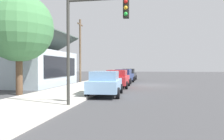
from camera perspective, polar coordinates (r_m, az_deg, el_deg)
name	(u,v)px	position (r m, az deg, el deg)	size (l,w,h in m)	color
ground_plane	(150,85)	(22.60, 9.84, -3.90)	(120.00, 120.00, 0.00)	#424244
sidewalk_curb	(96,84)	(23.28, -4.11, -3.55)	(60.00, 4.20, 0.16)	beige
car_skyblue	(105,83)	(14.14, -1.73, -3.44)	(4.40, 2.22, 1.59)	#8CB7E0
car_cherry	(118,78)	(19.74, 1.53, -2.20)	(4.93, 2.09, 1.59)	red
car_navy	(124,76)	(24.91, 3.16, -1.57)	(4.56, 2.08, 1.59)	navy
car_charcoal	(129,74)	(30.43, 4.44, -1.12)	(4.68, 1.94, 1.59)	#2D3035
storefront_building	(29,67)	(23.56, -20.72, 0.75)	(9.69, 7.15, 5.35)	#ADBCC6
shade_tree	(19,28)	(15.93, -23.07, 10.09)	(4.52, 4.52, 6.73)	brown
traffic_light_main	(91,30)	(9.78, -5.49, 10.37)	(0.37, 2.79, 5.20)	#383833
utility_pole_wooden	(80,49)	(26.44, -8.29, 5.32)	(1.80, 0.24, 7.50)	brown
fire_hydrant_red	(106,81)	(21.29, -1.55, -2.84)	(0.22, 0.22, 0.71)	red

